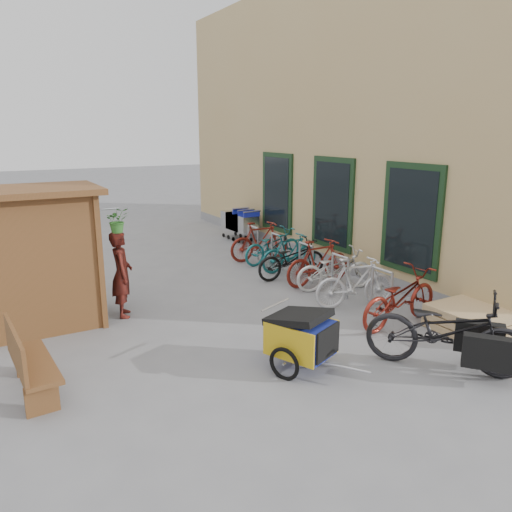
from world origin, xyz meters
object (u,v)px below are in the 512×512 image
cargo_bike (448,332)px  person_kiosk (122,274)px  pallet_stack (470,320)px  bike_6 (273,246)px  shopping_carts (240,221)px  bike_3 (318,262)px  bike_5 (290,252)px  bike_4 (292,259)px  bike_1 (356,282)px  child_trailer (301,335)px  bike_0 (400,298)px  bike_7 (260,241)px  bench (28,361)px  kiosk (30,239)px  bike_2 (335,269)px

cargo_bike → person_kiosk: (-3.39, 4.38, 0.22)m
pallet_stack → bike_6: 5.52m
pallet_stack → shopping_carts: (-0.00, 8.30, 0.39)m
bike_3 → bike_5: 1.22m
bike_4 → bike_5: size_ratio=1.12×
cargo_bike → bike_1: size_ratio=1.34×
child_trailer → bike_5: (2.65, 4.31, -0.04)m
bike_0 → bike_7: bearing=-9.2°
cargo_bike → bike_5: size_ratio=1.42×
pallet_stack → bench: bench is taller
person_kiosk → child_trailer: bearing=-140.6°
bike_0 → bike_5: bike_0 is taller
person_kiosk → bike_4: (4.00, 0.46, -0.34)m
pallet_stack → kiosk: bearing=148.3°
bike_3 → bike_6: bike_3 is taller
bench → shopping_carts: 9.56m
kiosk → bike_5: size_ratio=1.62×
person_kiosk → bike_4: person_kiosk is taller
child_trailer → kiosk: bearing=107.7°
child_trailer → bike_7: size_ratio=0.90×
bench → cargo_bike: 5.64m
pallet_stack → person_kiosk: (-4.86, 3.66, 0.58)m
cargo_bike → bike_6: cargo_bike is taller
bike_0 → cargo_bike: bearing=149.4°
pallet_stack → bike_2: size_ratio=0.70×
cargo_bike → kiosk: bearing=97.8°
bike_2 → kiosk: bearing=94.9°
kiosk → bike_7: (5.62, 2.04, -1.04)m
bike_0 → shopping_carts: bearing=-13.7°
kiosk → bike_0: kiosk is taller
person_kiosk → bike_0: (4.05, -2.82, -0.30)m
cargo_bike → bike_6: size_ratio=1.28×
shopping_carts → bike_5: shopping_carts is taller
bench → bike_7: (6.01, 4.46, 0.04)m
kiosk → bike_1: kiosk is taller
pallet_stack → bike_6: size_ratio=0.70×
bike_6 → shopping_carts: bearing=-16.0°
bike_1 → bike_4: bike_1 is taller
pallet_stack → child_trailer: size_ratio=0.78×
person_kiosk → bike_3: 4.25m
bike_4 → bike_6: 1.40m
child_trailer → bike_4: bike_4 is taller
child_trailer → bike_4: (2.37, 3.79, -0.05)m
kiosk → bike_3: 5.76m
kiosk → pallet_stack: kiosk is taller
pallet_stack → bike_4: bearing=101.8°
cargo_bike → person_kiosk: person_kiosk is taller
bike_5 → bike_7: bike_7 is taller
cargo_bike → child_trailer: bearing=110.7°
shopping_carts → bike_6: (-0.53, -2.81, -0.15)m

